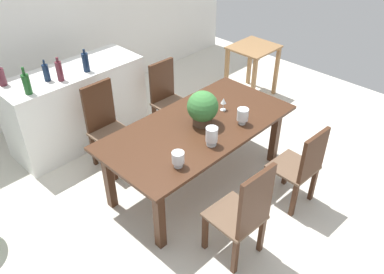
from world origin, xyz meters
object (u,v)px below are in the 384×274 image
object	(u,v)px
chair_far_right	(167,96)
crystal_vase_left	(178,158)
flower_centerpiece	(203,108)
chair_far_left	(106,123)
dining_table	(198,133)
kitchen_counter	(78,106)
wine_bottle_tall	(1,77)
wine_bottle_amber	(59,71)
wine_glass	(223,102)
crystal_vase_center_near	(243,115)
wine_bottle_green	(27,84)
crystal_vase_right	(212,135)
chair_near_left	(245,212)
wine_bottle_clear	(86,62)
side_table	(253,58)
wine_bottle_dark	(46,72)
chair_near_right	(302,165)

from	to	relation	value
chair_far_right	crystal_vase_left	world-z (taller)	chair_far_right
flower_centerpiece	chair_far_left	bearing A→B (deg)	117.20
dining_table	crystal_vase_left	world-z (taller)	crystal_vase_left
kitchen_counter	chair_far_left	bearing A→B (deg)	-92.76
wine_bottle_tall	wine_bottle_amber	world-z (taller)	wine_bottle_amber
chair_far_right	wine_glass	xyz separation A→B (m)	(-0.06, -0.98, 0.34)
dining_table	crystal_vase_center_near	size ratio (longest dim) A/B	11.91
kitchen_counter	wine_bottle_green	distance (m)	0.88
crystal_vase_right	wine_bottle_tall	world-z (taller)	wine_bottle_tall
chair_near_left	wine_glass	distance (m)	1.39
flower_centerpiece	wine_bottle_tall	xyz separation A→B (m)	(-1.21, 1.87, 0.13)
chair_far_right	wine_bottle_clear	xyz separation A→B (m)	(-0.79, 0.51, 0.56)
crystal_vase_right	side_table	distance (m)	2.50
crystal_vase_right	chair_far_right	bearing A→B (deg)	64.39
dining_table	wine_bottle_dark	bearing A→B (deg)	115.31
chair_near_right	side_table	world-z (taller)	chair_near_right
crystal_vase_center_near	chair_near_right	bearing A→B (deg)	-79.52
dining_table	flower_centerpiece	world-z (taller)	flower_centerpiece
chair_far_left	chair_near_right	bearing A→B (deg)	-65.00
chair_far_left	wine_bottle_tall	world-z (taller)	wine_bottle_tall
crystal_vase_right	crystal_vase_left	bearing A→B (deg)	-179.44
wine_bottle_amber	wine_bottle_green	distance (m)	0.40
crystal_vase_right	wine_glass	size ratio (longest dim) A/B	1.33
dining_table	wine_bottle_tall	distance (m)	2.23
wine_glass	wine_bottle_clear	distance (m)	1.67
chair_far_right	wine_bottle_tall	size ratio (longest dim) A/B	3.81
chair_near_left	wine_bottle_clear	distance (m)	2.57
flower_centerpiece	kitchen_counter	world-z (taller)	flower_centerpiece
dining_table	wine_bottle_green	size ratio (longest dim) A/B	6.93
chair_near_right	wine_bottle_green	bearing A→B (deg)	-55.65
dining_table	flower_centerpiece	size ratio (longest dim) A/B	5.65
wine_bottle_clear	kitchen_counter	bearing A→B (deg)	126.04
dining_table	crystal_vase_left	distance (m)	0.72
chair_far_left	crystal_vase_left	distance (m)	1.38
wine_bottle_green	crystal_vase_right	bearing A→B (deg)	-63.69
dining_table	side_table	xyz separation A→B (m)	(2.04, 0.82, -0.06)
chair_far_left	wine_bottle_green	xyz separation A→B (m)	(-0.58, 0.48, 0.55)
chair_far_left	wine_bottle_dark	xyz separation A→B (m)	(-0.29, 0.61, 0.53)
chair_near_left	wine_bottle_green	xyz separation A→B (m)	(-0.58, 2.48, 0.53)
chair_near_right	wine_bottle_clear	world-z (taller)	wine_bottle_clear
dining_table	kitchen_counter	bearing A→B (deg)	104.73
crystal_vase_right	wine_bottle_dark	distance (m)	2.04
chair_near_left	wine_bottle_green	world-z (taller)	wine_bottle_green
chair_far_left	side_table	xyz separation A→B (m)	(2.51, -0.18, 0.06)
chair_far_right	wine_bottle_clear	distance (m)	1.10
wine_bottle_green	kitchen_counter	bearing A→B (deg)	17.22
dining_table	flower_centerpiece	xyz separation A→B (m)	(0.05, -0.01, 0.29)
wine_glass	chair_far_left	bearing A→B (deg)	131.78
crystal_vase_left	chair_far_left	bearing A→B (deg)	84.12
chair_near_right	crystal_vase_left	bearing A→B (deg)	-28.72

